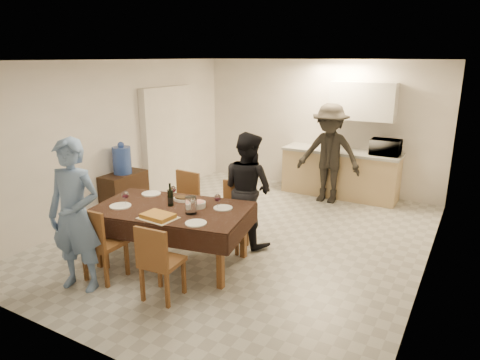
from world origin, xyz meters
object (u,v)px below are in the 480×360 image
(water_jug, at_px, (122,160))
(microwave, at_px, (386,147))
(wine_bottle, at_px, (170,195))
(savoury_tart, at_px, (158,216))
(dining_table, at_px, (172,210))
(console, at_px, (125,194))
(person_far, at_px, (248,189))
(water_pitcher, at_px, (191,205))
(person_near, at_px, (75,216))
(person_kitchen, at_px, (329,154))

(water_jug, xyz_separation_m, microwave, (3.70, 2.89, 0.08))
(wine_bottle, height_order, savoury_tart, wine_bottle)
(water_jug, bearing_deg, microwave, 38.02)
(dining_table, relative_size, savoury_tart, 4.92)
(console, relative_size, savoury_tart, 1.84)
(person_far, bearing_deg, console, 16.14)
(savoury_tart, relative_size, microwave, 0.83)
(water_jug, xyz_separation_m, person_far, (2.38, 0.06, -0.15))
(water_pitcher, bearing_deg, console, 154.40)
(water_jug, height_order, wine_bottle, water_jug)
(microwave, distance_m, person_far, 3.13)
(water_jug, relative_size, microwave, 0.87)
(person_far, bearing_deg, dining_table, 77.10)
(water_jug, relative_size, savoury_tart, 1.04)
(water_jug, distance_m, person_near, 2.41)
(person_far, bearing_deg, water_jug, 16.14)
(water_jug, distance_m, wine_bottle, 2.01)
(savoury_tart, bearing_deg, person_kitchen, 77.31)
(water_pitcher, distance_m, person_near, 1.35)
(dining_table, relative_size, person_far, 1.31)
(wine_bottle, relative_size, water_pitcher, 1.41)
(microwave, relative_size, person_far, 0.32)
(wine_bottle, xyz_separation_m, savoury_tart, (0.15, -0.43, -0.13))
(console, distance_m, wine_bottle, 2.08)
(person_near, bearing_deg, microwave, 49.70)
(console, xyz_separation_m, person_far, (2.38, 0.06, 0.45))
(wine_bottle, bearing_deg, person_far, 59.04)
(savoury_tart, bearing_deg, wine_bottle, 109.23)
(savoury_tart, distance_m, person_kitchen, 3.91)
(wine_bottle, bearing_deg, console, 152.05)
(water_pitcher, relative_size, microwave, 0.41)
(water_pitcher, height_order, person_far, person_far)
(water_jug, bearing_deg, person_near, -58.02)
(dining_table, xyz_separation_m, console, (-1.83, 0.99, -0.36))
(microwave, bearing_deg, water_jug, 38.02)
(water_pitcher, relative_size, person_far, 0.13)
(dining_table, distance_m, person_kitchen, 3.57)
(console, height_order, microwave, microwave)
(savoury_tart, xyz_separation_m, microwave, (1.77, 4.26, 0.26))
(dining_table, xyz_separation_m, person_near, (-0.55, -1.05, 0.16))
(console, bearing_deg, wine_bottle, -27.95)
(dining_table, bearing_deg, water_pitcher, -19.17)
(wine_bottle, height_order, person_far, person_far)
(dining_table, xyz_separation_m, wine_bottle, (-0.05, 0.05, 0.19))
(microwave, bearing_deg, dining_table, 64.27)
(dining_table, distance_m, water_jug, 2.09)
(person_near, bearing_deg, console, 107.82)
(console, relative_size, microwave, 1.53)
(console, xyz_separation_m, savoury_tart, (1.93, -1.37, 0.42))
(person_near, relative_size, person_far, 1.09)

